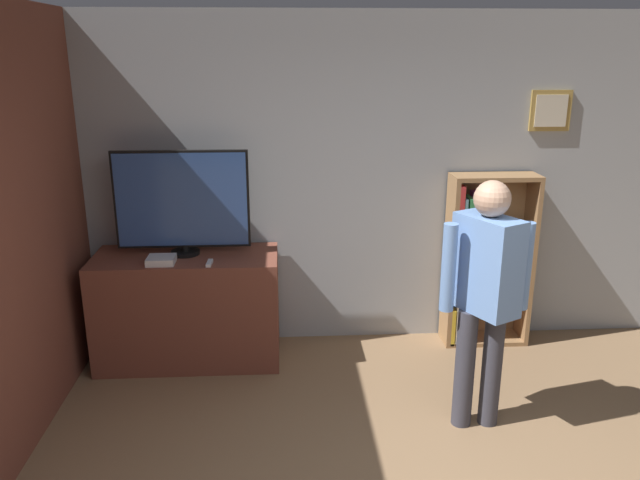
{
  "coord_description": "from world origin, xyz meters",
  "views": [
    {
      "loc": [
        -0.79,
        -2.17,
        2.4
      ],
      "look_at": [
        -0.56,
        1.85,
        1.17
      ],
      "focal_mm": 35.0,
      "sensor_mm": 36.0,
      "label": 1
    }
  ],
  "objects_px": {
    "game_console": "(161,260)",
    "bookshelf": "(480,261)",
    "television": "(182,202)",
    "person": "(485,286)"
  },
  "relations": [
    {
      "from": "bookshelf",
      "to": "person",
      "type": "distance_m",
      "value": 1.31
    },
    {
      "from": "television",
      "to": "game_console",
      "type": "height_order",
      "value": "television"
    },
    {
      "from": "bookshelf",
      "to": "game_console",
      "type": "bearing_deg",
      "value": -171.89
    },
    {
      "from": "game_console",
      "to": "person",
      "type": "height_order",
      "value": "person"
    },
    {
      "from": "game_console",
      "to": "bookshelf",
      "type": "relative_size",
      "value": 0.14
    },
    {
      "from": "television",
      "to": "person",
      "type": "relative_size",
      "value": 0.61
    },
    {
      "from": "television",
      "to": "game_console",
      "type": "xyz_separation_m",
      "value": [
        -0.15,
        -0.21,
        -0.39
      ]
    },
    {
      "from": "television",
      "to": "person",
      "type": "xyz_separation_m",
      "value": [
        2.02,
        -1.08,
        -0.31
      ]
    },
    {
      "from": "person",
      "to": "television",
      "type": "bearing_deg",
      "value": -146.08
    },
    {
      "from": "bookshelf",
      "to": "person",
      "type": "height_order",
      "value": "person"
    }
  ]
}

